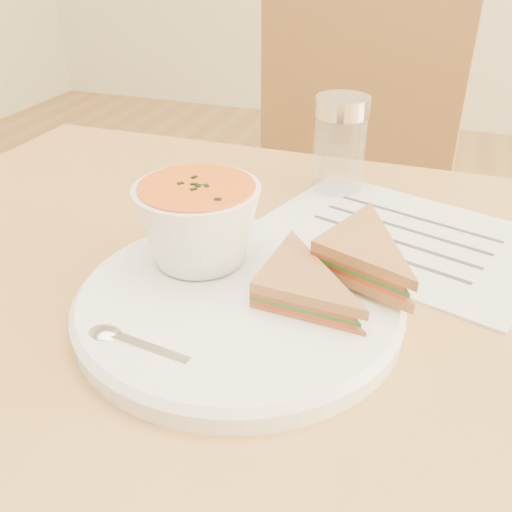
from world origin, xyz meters
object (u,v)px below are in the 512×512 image
at_px(dining_table, 264,502).
at_px(plate, 239,303).
at_px(soup_bowl, 199,227).
at_px(chair_far, 319,242).
at_px(condiment_shaker, 340,145).

height_order(dining_table, plate, plate).
relative_size(plate, soup_bowl, 2.49).
relative_size(chair_far, plate, 3.22).
xyz_separation_m(chair_far, soup_bowl, (0.01, -0.57, 0.32)).
bearing_deg(soup_bowl, condiment_shaker, 73.03).
height_order(plate, soup_bowl, soup_bowl).
height_order(chair_far, plate, chair_far).
bearing_deg(condiment_shaker, dining_table, -95.40).
xyz_separation_m(dining_table, chair_far, (-0.07, 0.54, 0.11)).
distance_m(soup_bowl, condiment_shaker, 0.28).
bearing_deg(condiment_shaker, soup_bowl, -106.97).
height_order(dining_table, soup_bowl, soup_bowl).
xyz_separation_m(plate, soup_bowl, (-0.06, 0.04, 0.05)).
bearing_deg(dining_table, soup_bowl, -150.29).
relative_size(chair_far, condiment_shaker, 7.80).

